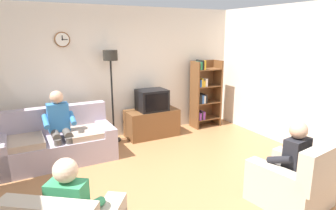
{
  "coord_description": "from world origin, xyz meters",
  "views": [
    {
      "loc": [
        -1.82,
        -3.23,
        2.17
      ],
      "look_at": [
        0.28,
        0.77,
        1.05
      ],
      "focal_mm": 31.33,
      "sensor_mm": 36.0,
      "label": 1
    }
  ],
  "objects_px": {
    "person_in_right_armchair": "(289,158)",
    "person_on_couch": "(60,123)",
    "tv_stand": "(152,123)",
    "bookshelf": "(204,93)",
    "person_in_left_armchair": "(73,206)",
    "tv": "(152,100)",
    "floor_lamp": "(111,71)",
    "armchair_near_bookshelf": "(293,183)",
    "couch": "(56,144)"
  },
  "relations": [
    {
      "from": "bookshelf",
      "to": "floor_lamp",
      "type": "relative_size",
      "value": 0.85
    },
    {
      "from": "couch",
      "to": "floor_lamp",
      "type": "distance_m",
      "value": 1.7
    },
    {
      "from": "couch",
      "to": "tv",
      "type": "height_order",
      "value": "tv"
    },
    {
      "from": "couch",
      "to": "armchair_near_bookshelf",
      "type": "relative_size",
      "value": 1.91
    },
    {
      "from": "tv",
      "to": "person_in_right_armchair",
      "type": "bearing_deg",
      "value": -80.62
    },
    {
      "from": "armchair_near_bookshelf",
      "to": "person_in_left_armchair",
      "type": "xyz_separation_m",
      "value": [
        -2.67,
        0.27,
        0.32
      ]
    },
    {
      "from": "couch",
      "to": "person_in_right_armchair",
      "type": "relative_size",
      "value": 1.7
    },
    {
      "from": "tv",
      "to": "floor_lamp",
      "type": "relative_size",
      "value": 0.32
    },
    {
      "from": "couch",
      "to": "tv",
      "type": "distance_m",
      "value": 2.08
    },
    {
      "from": "tv_stand",
      "to": "armchair_near_bookshelf",
      "type": "height_order",
      "value": "armchair_near_bookshelf"
    },
    {
      "from": "armchair_near_bookshelf",
      "to": "person_in_right_armchair",
      "type": "height_order",
      "value": "person_in_right_armchair"
    },
    {
      "from": "armchair_near_bookshelf",
      "to": "person_in_left_armchair",
      "type": "relative_size",
      "value": 0.89
    },
    {
      "from": "couch",
      "to": "bookshelf",
      "type": "relative_size",
      "value": 1.21
    },
    {
      "from": "bookshelf",
      "to": "person_in_right_armchair",
      "type": "xyz_separation_m",
      "value": [
        -0.86,
        -3.19,
        -0.19
      ]
    },
    {
      "from": "person_on_couch",
      "to": "floor_lamp",
      "type": "bearing_deg",
      "value": 28.5
    },
    {
      "from": "bookshelf",
      "to": "person_in_left_armchair",
      "type": "height_order",
      "value": "bookshelf"
    },
    {
      "from": "person_in_right_armchair",
      "to": "tv",
      "type": "bearing_deg",
      "value": 99.38
    },
    {
      "from": "tv",
      "to": "armchair_near_bookshelf",
      "type": "relative_size",
      "value": 0.6
    },
    {
      "from": "tv_stand",
      "to": "person_on_couch",
      "type": "bearing_deg",
      "value": -165.41
    },
    {
      "from": "tv_stand",
      "to": "bookshelf",
      "type": "height_order",
      "value": "bookshelf"
    },
    {
      "from": "person_on_couch",
      "to": "person_in_left_armchair",
      "type": "relative_size",
      "value": 1.11
    },
    {
      "from": "armchair_near_bookshelf",
      "to": "bookshelf",
      "type": "bearing_deg",
      "value": 75.52
    },
    {
      "from": "tv_stand",
      "to": "person_on_couch",
      "type": "relative_size",
      "value": 0.89
    },
    {
      "from": "bookshelf",
      "to": "person_in_left_armchair",
      "type": "xyz_separation_m",
      "value": [
        -3.51,
        -3.01,
        -0.19
      ]
    },
    {
      "from": "armchair_near_bookshelf",
      "to": "person_in_right_armchair",
      "type": "distance_m",
      "value": 0.33
    },
    {
      "from": "person_in_right_armchair",
      "to": "couch",
      "type": "bearing_deg",
      "value": 132.46
    },
    {
      "from": "couch",
      "to": "armchair_near_bookshelf",
      "type": "distance_m",
      "value": 3.78
    },
    {
      "from": "couch",
      "to": "floor_lamp",
      "type": "bearing_deg",
      "value": 22.63
    },
    {
      "from": "tv_stand",
      "to": "floor_lamp",
      "type": "relative_size",
      "value": 0.59
    },
    {
      "from": "tv",
      "to": "floor_lamp",
      "type": "height_order",
      "value": "floor_lamp"
    },
    {
      "from": "couch",
      "to": "person_in_right_armchair",
      "type": "bearing_deg",
      "value": -47.54
    },
    {
      "from": "tv_stand",
      "to": "person_in_left_armchair",
      "type": "relative_size",
      "value": 0.98
    },
    {
      "from": "couch",
      "to": "tv_stand",
      "type": "relative_size",
      "value": 1.74
    },
    {
      "from": "tv_stand",
      "to": "couch",
      "type": "bearing_deg",
      "value": -168.92
    },
    {
      "from": "tv",
      "to": "floor_lamp",
      "type": "distance_m",
      "value": 1.05
    },
    {
      "from": "armchair_near_bookshelf",
      "to": "person_on_couch",
      "type": "distance_m",
      "value": 3.67
    },
    {
      "from": "person_in_left_armchair",
      "to": "couch",
      "type": "bearing_deg",
      "value": 86.54
    },
    {
      "from": "bookshelf",
      "to": "person_on_couch",
      "type": "height_order",
      "value": "bookshelf"
    },
    {
      "from": "tv",
      "to": "bookshelf",
      "type": "bearing_deg",
      "value": 4.07
    },
    {
      "from": "couch",
      "to": "person_in_left_armchair",
      "type": "xyz_separation_m",
      "value": [
        -0.15,
        -2.54,
        0.29
      ]
    },
    {
      "from": "floor_lamp",
      "to": "armchair_near_bookshelf",
      "type": "relative_size",
      "value": 1.85
    },
    {
      "from": "person_in_right_armchair",
      "to": "person_on_couch",
      "type": "bearing_deg",
      "value": 132.83
    },
    {
      "from": "armchair_near_bookshelf",
      "to": "tv",
      "type": "bearing_deg",
      "value": 99.37
    },
    {
      "from": "tv_stand",
      "to": "person_in_right_armchair",
      "type": "bearing_deg",
      "value": -80.7
    },
    {
      "from": "tv_stand",
      "to": "tv",
      "type": "height_order",
      "value": "tv"
    },
    {
      "from": "person_in_right_armchair",
      "to": "bookshelf",
      "type": "bearing_deg",
      "value": 74.9
    },
    {
      "from": "bookshelf",
      "to": "person_on_couch",
      "type": "distance_m",
      "value": 3.34
    },
    {
      "from": "tv_stand",
      "to": "tv",
      "type": "relative_size",
      "value": 1.83
    },
    {
      "from": "couch",
      "to": "armchair_near_bookshelf",
      "type": "xyz_separation_m",
      "value": [
        2.51,
        -2.82,
        -0.02
      ]
    },
    {
      "from": "tv",
      "to": "person_in_left_armchair",
      "type": "height_order",
      "value": "person_in_left_armchair"
    }
  ]
}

